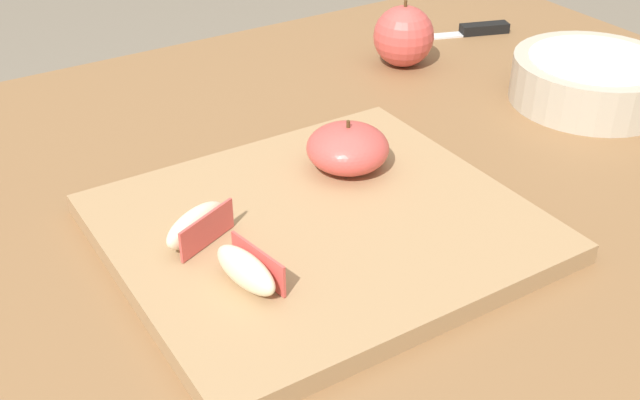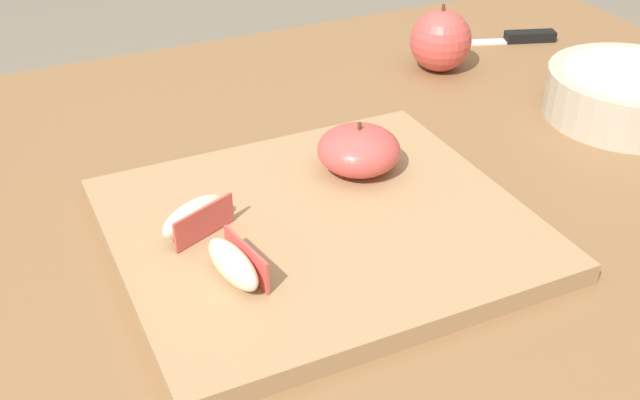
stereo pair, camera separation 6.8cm
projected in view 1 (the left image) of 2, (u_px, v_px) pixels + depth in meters
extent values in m
cube|color=brown|center=(226.00, 217.00, 0.76)|extent=(1.41, 0.81, 0.03)
cube|color=brown|center=(462.00, 200.00, 1.50)|extent=(0.06, 0.06, 0.74)
cube|color=#A37F56|center=(320.00, 228.00, 0.70)|extent=(0.35, 0.32, 0.02)
ellipsoid|color=#D14C47|center=(348.00, 148.00, 0.76)|extent=(0.08, 0.08, 0.04)
cylinder|color=#4C3319|center=(348.00, 126.00, 0.74)|extent=(0.00, 0.00, 0.01)
ellipsoid|color=beige|center=(246.00, 270.00, 0.61)|extent=(0.03, 0.07, 0.03)
cube|color=#D14C47|center=(258.00, 264.00, 0.61)|extent=(0.01, 0.06, 0.03)
ellipsoid|color=beige|center=(196.00, 225.00, 0.66)|extent=(0.07, 0.05, 0.03)
cube|color=#D14C47|center=(207.00, 230.00, 0.65)|extent=(0.06, 0.03, 0.03)
cube|color=silver|center=(431.00, 37.00, 1.12)|extent=(0.09, 0.05, 0.00)
cube|color=black|center=(484.00, 28.00, 1.13)|extent=(0.07, 0.04, 0.01)
sphere|color=#D14C47|center=(404.00, 36.00, 1.01)|extent=(0.08, 0.08, 0.08)
cylinder|color=#4C3319|center=(405.00, 5.00, 0.99)|extent=(0.00, 0.00, 0.01)
cylinder|color=#BCB29E|center=(592.00, 81.00, 0.93)|extent=(0.19, 0.19, 0.05)
cylinder|color=white|center=(593.00, 76.00, 0.92)|extent=(0.15, 0.15, 0.04)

